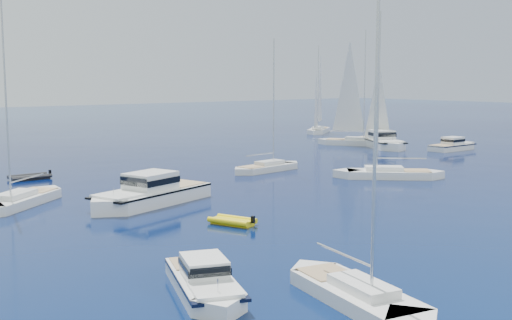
% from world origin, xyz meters
% --- Properties ---
extents(motor_cruiser_left, '(5.23, 8.35, 2.10)m').
position_xyz_m(motor_cruiser_left, '(-25.70, 3.03, 0.00)').
color(motor_cruiser_left, white).
rests_on(motor_cruiser_left, ground).
extents(motor_cruiser_centre, '(12.50, 7.03, 3.14)m').
position_xyz_m(motor_cruiser_centre, '(-17.61, 22.57, 0.00)').
color(motor_cruiser_centre, white).
rests_on(motor_cruiser_centre, ground).
extents(motor_cruiser_far_r, '(8.75, 2.74, 2.29)m').
position_xyz_m(motor_cruiser_far_r, '(32.84, 29.78, 0.00)').
color(motor_cruiser_far_r, white).
rests_on(motor_cruiser_far_r, ground).
extents(motor_cruiser_distant, '(8.88, 12.13, 3.11)m').
position_xyz_m(motor_cruiser_distant, '(27.92, 37.89, 0.00)').
color(motor_cruiser_distant, white).
rests_on(motor_cruiser_distant, ground).
extents(sailboat_fore, '(4.59, 10.27, 14.63)m').
position_xyz_m(sailboat_fore, '(-21.24, -1.96, 0.00)').
color(sailboat_fore, white).
rests_on(sailboat_fore, ground).
extents(sailboat_mid_r, '(10.16, 9.80, 16.47)m').
position_xyz_m(sailboat_mid_r, '(6.96, 19.57, 0.00)').
color(sailboat_mid_r, white).
rests_on(sailboat_mid_r, ground).
extents(sailboat_mid_l, '(10.13, 8.93, 15.82)m').
position_xyz_m(sailboat_mid_l, '(-25.44, 28.41, 0.00)').
color(sailboat_mid_l, silver).
rests_on(sailboat_mid_l, ground).
extents(sailboat_centre, '(9.86, 3.57, 14.17)m').
position_xyz_m(sailboat_centre, '(0.83, 30.57, 0.00)').
color(sailboat_centre, silver).
rests_on(sailboat_centre, ground).
extents(sailboat_sails_r, '(8.88, 11.40, 17.09)m').
position_xyz_m(sailboat_sails_r, '(27.45, 42.53, 0.00)').
color(sailboat_sails_r, silver).
rests_on(sailboat_sails_r, ground).
extents(sailboat_sails_far, '(10.49, 8.59, 15.97)m').
position_xyz_m(sailboat_sails_far, '(38.38, 61.27, 0.00)').
color(sailboat_sails_far, white).
rests_on(sailboat_sails_far, ground).
extents(tender_yellow, '(2.78, 3.60, 0.95)m').
position_xyz_m(tender_yellow, '(-16.64, 13.17, 0.00)').
color(tender_yellow, yellow).
rests_on(tender_yellow, ground).
extents(tender_grey_far, '(3.97, 2.19, 0.95)m').
position_xyz_m(tender_grey_far, '(-20.45, 40.47, 0.00)').
color(tender_grey_far, black).
rests_on(tender_grey_far, ground).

